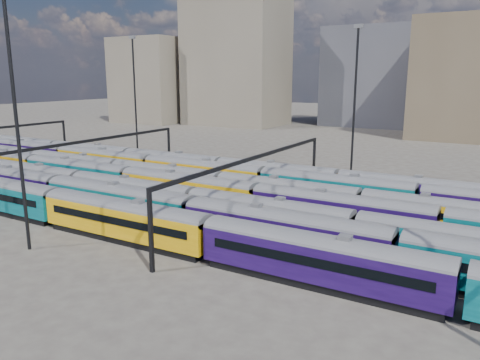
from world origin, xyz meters
The scene contains 13 objects.
ground centered at (0.00, 0.00, 0.00)m, with size 500.00×500.00×0.00m, color #433D38.
rake_0 centered at (13.10, -15.00, 2.88)m, with size 133.54×3.25×5.49m.
rake_1 centered at (18.56, -10.00, 2.90)m, with size 111.68×3.27×5.52m.
rake_2 centered at (-16.71, -5.00, 2.65)m, with size 122.88×3.00×5.05m.
rake_3 centered at (10.16, 0.00, 2.82)m, with size 130.65×3.18×5.37m.
rake_4 centered at (1.59, 5.00, 2.65)m, with size 122.84×3.00×5.04m.
rake_5 centered at (-5.10, 10.00, 2.85)m, with size 154.24×3.22×5.43m.
rake_6 centered at (-5.01, 15.00, 2.69)m, with size 124.58×3.04×5.12m.
gantry_1 centered at (-20.00, 0.00, 6.79)m, with size 0.35×40.35×8.03m.
gantry_2 centered at (10.00, 0.00, 6.79)m, with size 0.35×40.35×8.03m.
mast_1 centered at (-30.00, 22.00, 13.97)m, with size 1.40×0.50×25.60m.
mast_2 centered at (-5.00, -22.00, 13.97)m, with size 1.40×0.50×25.60m.
mast_3 centered at (15.00, 24.00, 13.97)m, with size 1.40×0.50×25.60m.
Camera 1 is at (37.38, -50.79, 17.71)m, focal length 35.00 mm.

